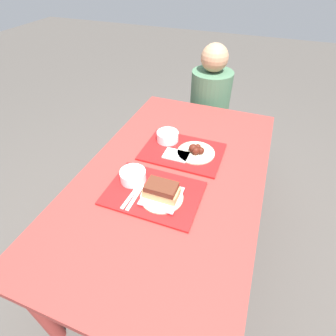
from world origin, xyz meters
The scene contains 13 objects.
ground_plane centered at (0.00, 0.00, 0.00)m, with size 12.00×12.00×0.00m, color #4C4742.
picnic_table centered at (0.00, 0.00, 0.65)m, with size 0.92×1.59×0.74m.
picnic_bench_far centered at (0.00, 1.01, 0.37)m, with size 0.88×0.28×0.43m.
tray_near centered at (-0.03, -0.17, 0.75)m, with size 0.45×0.32×0.01m.
tray_far centered at (-0.01, 0.19, 0.75)m, with size 0.45×0.32×0.01m.
bowl_coleslaw_near centered at (-0.16, -0.13, 0.78)m, with size 0.13×0.13×0.06m.
brisket_sandwich_plate centered at (0.02, -0.19, 0.79)m, with size 0.20×0.20×0.09m.
plastic_fork_near centered at (-0.12, -0.23, 0.76)m, with size 0.02×0.17×0.00m.
plastic_knife_near centered at (-0.10, -0.23, 0.76)m, with size 0.02×0.17×0.00m.
bowl_coleslaw_far centered at (-0.13, 0.26, 0.78)m, with size 0.13×0.13×0.06m.
wings_plate_far centered at (0.07, 0.19, 0.77)m, with size 0.21×0.21×0.06m.
napkin_far centered at (-0.03, 0.13, 0.76)m, with size 0.14×0.10×0.01m.
person_seated_across centered at (-0.04, 1.01, 0.72)m, with size 0.32×0.32×0.69m.
Camera 1 is at (0.34, -0.96, 1.66)m, focal length 28.00 mm.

